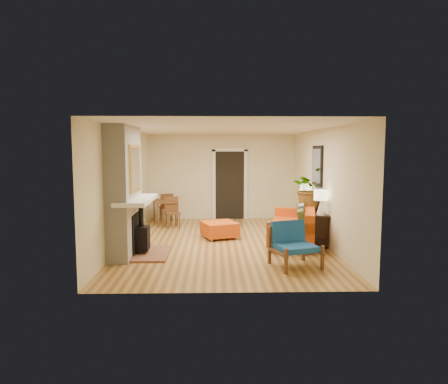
{
  "coord_description": "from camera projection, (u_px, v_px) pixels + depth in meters",
  "views": [
    {
      "loc": [
        -0.22,
        -9.01,
        2.12
      ],
      "look_at": [
        0.0,
        0.2,
        1.15
      ],
      "focal_mm": 32.0,
      "sensor_mm": 36.0,
      "label": 1
    }
  ],
  "objects": [
    {
      "name": "ottoman",
      "position": [
        219.0,
        229.0,
        9.66
      ],
      "size": [
        0.98,
        0.98,
        0.39
      ],
      "color": "silver",
      "rests_on": "ground"
    },
    {
      "name": "sofa",
      "position": [
        296.0,
        226.0,
        9.17
      ],
      "size": [
        1.47,
        2.43,
        0.89
      ],
      "color": "silver",
      "rests_on": "ground"
    },
    {
      "name": "dining_table",
      "position": [
        167.0,
        205.0,
        11.4
      ],
      "size": [
        0.95,
        1.59,
        0.84
      ],
      "color": "brown",
      "rests_on": "ground"
    },
    {
      "name": "blue_chair",
      "position": [
        293.0,
        242.0,
        7.34
      ],
      "size": [
        0.96,
        0.95,
        0.81
      ],
      "color": "brown",
      "rests_on": "ground"
    },
    {
      "name": "lamp_near",
      "position": [
        321.0,
        199.0,
        8.59
      ],
      "size": [
        0.3,
        0.3,
        0.54
      ],
      "color": "white",
      "rests_on": "console_table"
    },
    {
      "name": "console_table",
      "position": [
        312.0,
        216.0,
        9.38
      ],
      "size": [
        0.34,
        1.85,
        0.72
      ],
      "color": "black",
      "rests_on": "ground"
    },
    {
      "name": "room_shell",
      "position": [
        243.0,
        180.0,
        11.69
      ],
      "size": [
        6.5,
        6.5,
        6.5
      ],
      "color": "tan",
      "rests_on": "ground"
    },
    {
      "name": "houseplant",
      "position": [
        310.0,
        188.0,
        9.51
      ],
      "size": [
        1.13,
        1.07,
        0.98
      ],
      "primitive_type": "imported",
      "rotation": [
        0.0,
        0.0,
        0.43
      ],
      "color": "#1E5919",
      "rests_on": "console_table"
    },
    {
      "name": "lamp_far",
      "position": [
        306.0,
        192.0,
        10.01
      ],
      "size": [
        0.3,
        0.3,
        0.54
      ],
      "color": "white",
      "rests_on": "console_table"
    },
    {
      "name": "fireplace",
      "position": [
        126.0,
        194.0,
        8.01
      ],
      "size": [
        1.09,
        1.68,
        2.6
      ],
      "color": "white",
      "rests_on": "ground"
    }
  ]
}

